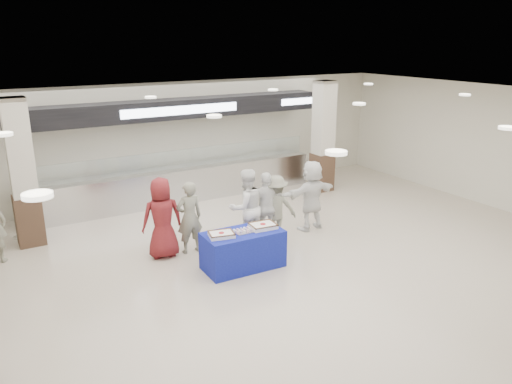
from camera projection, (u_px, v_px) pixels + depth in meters
ground at (289, 276)px, 9.51m from camera, size 14.00×14.00×0.00m
serving_line at (179, 160)px, 13.60m from camera, size 8.70×0.85×2.80m
column_left at (23, 177)px, 10.57m from camera, size 0.55×0.55×3.20m
column_right at (323, 139)px, 14.45m from camera, size 0.55×0.55×3.20m
display_table at (243, 250)px, 9.77m from camera, size 1.57×0.82×0.75m
sheet_cake_left at (221, 234)px, 9.42m from camera, size 0.53×0.45×0.10m
sheet_cake_right at (263, 225)px, 9.84m from camera, size 0.53×0.43×0.10m
cupcake_tray at (244, 230)px, 9.66m from camera, size 0.38×0.29×0.06m
civilian_maroon at (162, 218)px, 10.13m from camera, size 0.90×0.66×1.69m
soldier_a at (189, 217)px, 10.36m from camera, size 0.57×0.37×1.55m
chef_tall at (246, 207)px, 10.74m from camera, size 0.83×0.65×1.70m
chef_short at (267, 207)px, 10.93m from camera, size 0.98×0.55×1.58m
soldier_b at (275, 208)px, 11.05m from camera, size 1.09×0.85×1.48m
civilian_white at (312, 195)px, 11.63m from camera, size 1.57×0.60×1.66m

